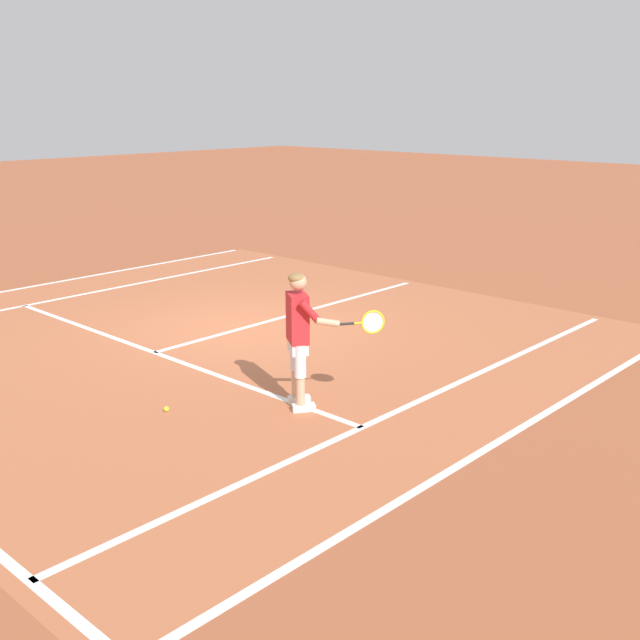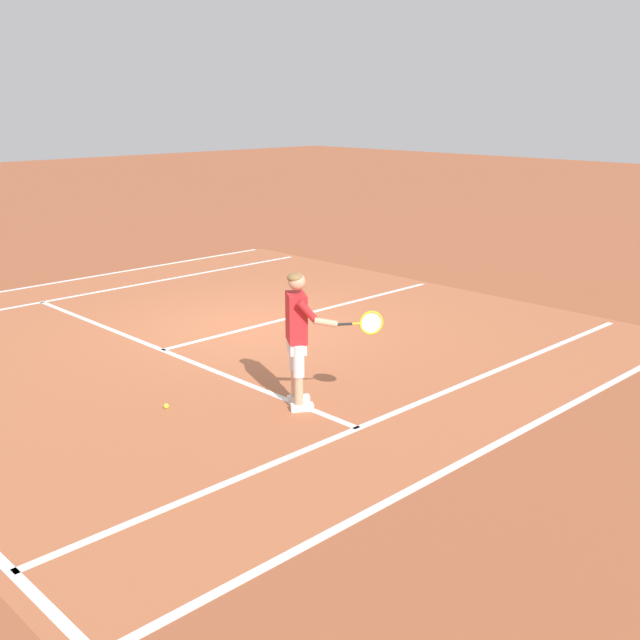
% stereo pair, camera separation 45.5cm
% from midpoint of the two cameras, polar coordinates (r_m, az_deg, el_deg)
% --- Properties ---
extents(ground_plane, '(80.00, 80.00, 0.00)m').
position_cam_midpoint_polar(ground_plane, '(13.10, -3.87, -0.51)').
color(ground_plane, '#9E5133').
extents(court_inner_surface, '(10.98, 10.91, 0.00)m').
position_cam_midpoint_polar(court_inner_surface, '(12.68, -6.25, -1.12)').
color(court_inner_surface, '#B2603D').
rests_on(court_inner_surface, ground).
extents(line_service, '(8.23, 0.10, 0.01)m').
position_cam_midpoint_polar(line_service, '(12.05, -10.53, -2.20)').
color(line_service, white).
rests_on(line_service, ground).
extents(line_centre_service, '(0.10, 6.40, 0.01)m').
position_cam_midpoint_polar(line_centre_service, '(13.98, 0.38, 0.60)').
color(line_centre_service, white).
rests_on(line_centre_service, ground).
extents(line_singles_left, '(0.10, 10.51, 0.01)m').
position_cam_midpoint_polar(line_singles_left, '(16.02, -15.40, 2.00)').
color(line_singles_left, white).
rests_on(line_singles_left, ground).
extents(line_singles_right, '(0.10, 10.51, 0.01)m').
position_cam_midpoint_polar(line_singles_right, '(9.94, 8.69, -6.06)').
color(line_singles_right, white).
rests_on(line_singles_right, ground).
extents(line_doubles_left, '(0.10, 10.51, 0.01)m').
position_cam_midpoint_polar(line_doubles_left, '(17.21, -17.64, 2.75)').
color(line_doubles_left, white).
rests_on(line_doubles_left, ground).
extents(line_doubles_right, '(0.10, 10.51, 0.01)m').
position_cam_midpoint_polar(line_doubles_right, '(9.25, 15.54, -8.19)').
color(line_doubles_right, white).
rests_on(line_doubles_right, ground).
extents(tennis_player, '(1.08, 0.87, 1.71)m').
position_cam_midpoint_polar(tennis_player, '(9.37, -0.18, -0.84)').
color(tennis_player, white).
rests_on(tennis_player, ground).
extents(tennis_ball_near_feet, '(0.07, 0.07, 0.07)m').
position_cam_midpoint_polar(tennis_ball_near_feet, '(9.78, -10.00, -6.30)').
color(tennis_ball_near_feet, '#CCE02D').
rests_on(tennis_ball_near_feet, ground).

